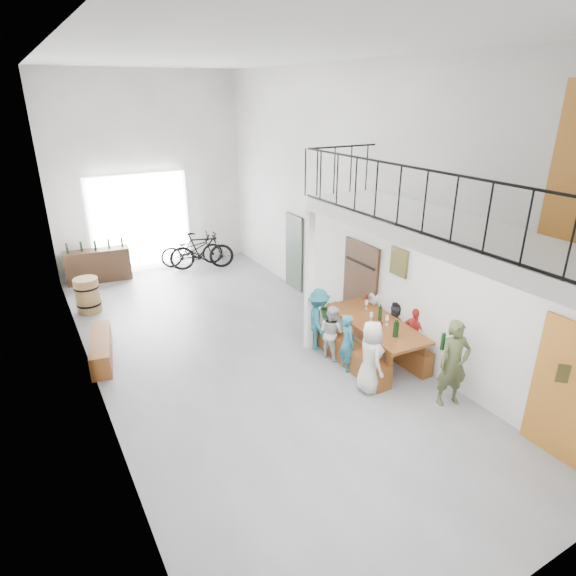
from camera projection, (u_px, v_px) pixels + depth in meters
floor at (242, 353)px, 9.76m from camera, size 12.00×12.00×0.00m
room_walls at (235, 176)px, 8.42m from camera, size 12.00×12.00×12.00m
gateway_portal at (141, 224)px, 13.82m from camera, size 2.80×0.08×2.80m
right_wall_decor at (415, 278)px, 8.85m from camera, size 0.07×8.28×5.07m
balcony at (447, 235)px, 7.05m from camera, size 1.52×5.62×4.00m
tasting_table at (376, 326)px, 9.33m from camera, size 1.10×2.35×0.79m
bench_inner at (351, 355)px, 9.23m from camera, size 0.35×2.04×0.47m
bench_wall at (391, 344)px, 9.62m from camera, size 0.28×2.06×0.47m
tableware at (382, 318)px, 9.14m from camera, size 0.63×1.48×0.35m
side_bench at (101, 349)px, 9.45m from camera, size 0.67×1.70×0.47m
oak_barrel at (88, 295)px, 11.45m from camera, size 0.57×0.57×0.84m
serving_counter at (98, 265)px, 13.32m from camera, size 1.74×0.65×0.90m
counter_bottles at (95, 245)px, 13.09m from camera, size 1.46×0.18×0.28m
guest_left_a at (371, 357)px, 8.32m from camera, size 0.57×0.73×1.33m
guest_left_b at (347, 342)px, 8.99m from camera, size 0.33×0.45×1.14m
guest_left_c at (331, 332)px, 9.41m from camera, size 0.54×0.63×1.11m
guest_left_d at (318, 319)px, 9.74m from camera, size 0.75×0.95×1.29m
guest_right_a at (414, 335)px, 9.26m from camera, size 0.37×0.70×1.14m
guest_right_b at (396, 326)px, 9.70m from camera, size 0.37×1.01×1.07m
guest_right_c at (374, 315)px, 10.22m from camera, size 0.40×0.55×1.05m
host_standing at (453, 364)px, 7.92m from camera, size 0.64×0.51×1.53m
potted_plant at (327, 307)px, 11.26m from camera, size 0.52×0.48×0.47m
bicycle_near at (192, 250)px, 14.51m from camera, size 1.95×1.01×0.98m
bicycle_far at (202, 251)px, 14.17m from camera, size 1.95×1.07×1.13m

